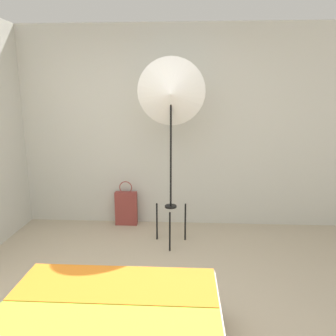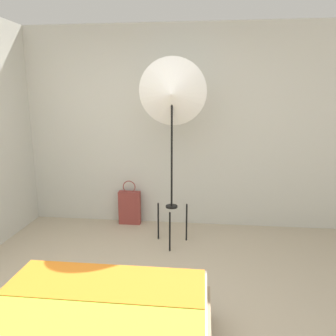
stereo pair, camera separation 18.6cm
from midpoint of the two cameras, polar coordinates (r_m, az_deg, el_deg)
wall_back at (r=4.33m, az=-0.07°, el=6.96°), size 8.00×0.05×2.60m
photo_umbrella at (r=3.61m, az=2.19°, el=12.63°), size 0.75×0.35×2.13m
tote_bag at (r=4.50m, az=-5.51°, el=-6.81°), size 0.29×0.10×0.61m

